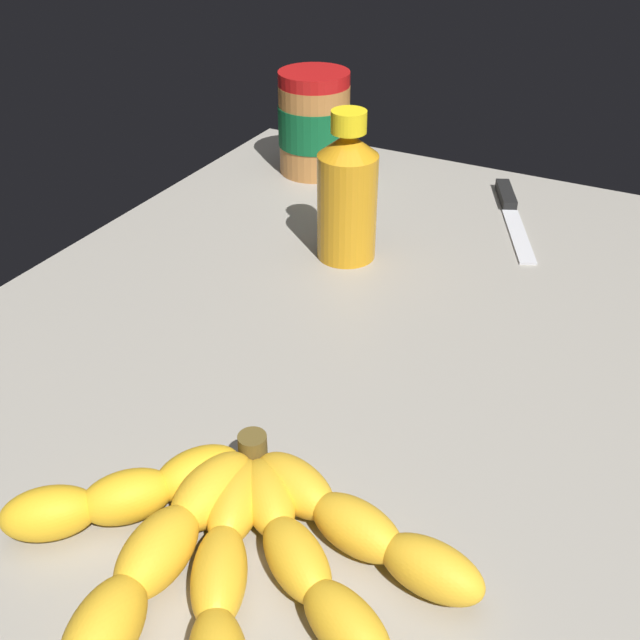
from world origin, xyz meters
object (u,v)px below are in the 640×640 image
at_px(butter_knife, 512,212).
at_px(peanut_butter_jar, 314,123).
at_px(banana_bunch, 230,540).
at_px(honey_bottle, 347,193).

bearing_deg(butter_knife, peanut_butter_jar, -93.28).
height_order(banana_bunch, peanut_butter_jar, peanut_butter_jar).
bearing_deg(peanut_butter_jar, banana_bunch, 23.06).
height_order(honey_bottle, butter_knife, honey_bottle).
xyz_separation_m(peanut_butter_jar, honey_bottle, (0.19, 0.14, 0.01)).
height_order(peanut_butter_jar, honey_bottle, honey_bottle).
xyz_separation_m(honey_bottle, butter_knife, (-0.17, 0.13, -0.07)).
distance_m(banana_bunch, butter_knife, 0.56).
distance_m(banana_bunch, peanut_butter_jar, 0.62).
xyz_separation_m(banana_bunch, peanut_butter_jar, (-0.57, -0.24, 0.05)).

